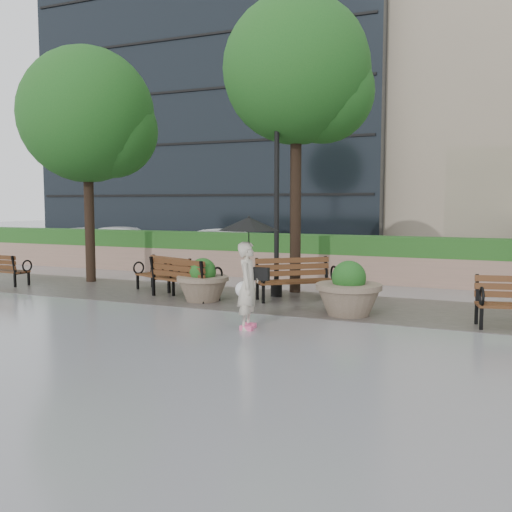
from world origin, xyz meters
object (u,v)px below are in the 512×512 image
at_px(bench_3, 296,288).
at_px(pedestrian, 248,261).
at_px(bench_1, 163,282).
at_px(bench_0, 3,276).
at_px(planter_left, 203,284).
at_px(car_left, 129,243).
at_px(car_right, 229,245).
at_px(planter_right, 349,294).
at_px(lamppost, 277,219).
at_px(bench_2, 185,287).

distance_m(bench_3, pedestrian, 3.37).
bearing_deg(bench_1, bench_0, -149.94).
bearing_deg(planter_left, bench_0, 178.71).
xyz_separation_m(car_left, car_right, (4.30, 0.58, -0.02)).
distance_m(bench_1, car_left, 9.15).
height_order(bench_1, planter_right, planter_right).
distance_m(planter_right, car_left, 13.80).
bearing_deg(bench_1, car_right, 124.93).
height_order(planter_right, lamppost, lamppost).
distance_m(bench_1, lamppost, 3.45).
xyz_separation_m(bench_0, bench_1, (4.82, 0.70, 0.01)).
bearing_deg(lamppost, bench_3, -25.52).
relative_size(bench_1, bench_2, 0.92).
distance_m(lamppost, car_right, 8.54).
bearing_deg(bench_2, car_left, -30.71).
distance_m(bench_0, pedestrian, 9.02).
distance_m(bench_3, car_right, 9.03).
distance_m(bench_1, bench_3, 3.60).
height_order(lamppost, car_left, lamppost).
bearing_deg(planter_left, planter_right, -4.79).
distance_m(bench_2, lamppost, 2.76).
bearing_deg(bench_3, planter_left, 168.67).
bearing_deg(bench_1, bench_3, 24.37).
xyz_separation_m(bench_1, car_left, (-6.04, 6.86, 0.39)).
bearing_deg(car_left, lamppost, -137.35).
bearing_deg(pedestrian, lamppost, 2.35).
xyz_separation_m(bench_0, planter_left, (6.48, -0.15, 0.14)).
bearing_deg(pedestrian, bench_0, 63.75).
bearing_deg(bench_0, planter_left, -175.97).
height_order(bench_0, car_right, car_right).
bearing_deg(bench_3, bench_2, 159.74).
bearing_deg(bench_1, planter_left, -5.28).
xyz_separation_m(bench_1, bench_2, (1.07, -0.68, 0.02)).
bearing_deg(bench_1, bench_2, -10.64).
xyz_separation_m(bench_1, planter_right, (5.21, -1.14, 0.18)).
bearing_deg(planter_left, car_right, 112.24).
bearing_deg(bench_3, bench_0, 147.16).
relative_size(bench_3, car_left, 0.41).
bearing_deg(bench_0, pedestrian, 170.00).
distance_m(bench_0, planter_right, 10.04).
height_order(bench_2, bench_3, bench_3).
distance_m(bench_0, car_right, 8.72).
distance_m(car_right, pedestrian, 11.91).
bearing_deg(car_left, car_right, -94.26).
height_order(car_left, car_right, car_left).
height_order(bench_0, car_left, car_left).
xyz_separation_m(lamppost, pedestrian, (0.83, -3.52, -0.67)).
bearing_deg(planter_left, lamppost, 44.00).
distance_m(lamppost, pedestrian, 3.68).
xyz_separation_m(bench_1, bench_3, (3.60, 0.16, 0.03)).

